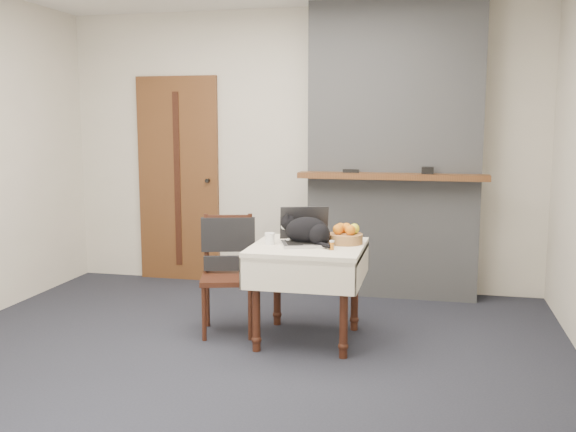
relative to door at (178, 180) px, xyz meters
name	(u,v)px	position (x,y,z in m)	size (l,w,h in m)	color
ground	(236,357)	(1.20, -1.97, -1.00)	(4.50, 4.50, 0.00)	black
room_shell	(253,93)	(1.20, -1.51, 0.76)	(4.52, 4.01, 2.61)	beige
door	(178,180)	(0.00, 0.00, 0.00)	(0.82, 0.10, 2.00)	brown
chimney	(394,152)	(2.10, -0.13, 0.30)	(1.62, 0.48, 2.60)	gray
side_table	(308,260)	(1.60, -1.52, -0.41)	(0.78, 0.78, 0.70)	#371B0F
laptop	(306,235)	(1.58, -1.49, -0.24)	(0.43, 0.40, 0.26)	#B7B7BC
cat	(308,231)	(1.60, -1.51, -0.20)	(0.43, 0.31, 0.22)	black
cream_jar	(270,239)	(1.33, -1.56, -0.26)	(0.07, 0.07, 0.08)	white
pill_bottle	(332,245)	(1.79, -1.67, -0.27)	(0.03, 0.03, 0.07)	#AD5F15
fruit_basket	(346,236)	(1.85, -1.41, -0.24)	(0.25, 0.25, 0.14)	#B06F47
desk_clutter	(341,243)	(1.82, -1.44, -0.30)	(0.14, 0.02, 0.01)	black
chair	(228,257)	(0.97, -1.41, -0.44)	(0.48, 0.48, 0.87)	#371B0F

